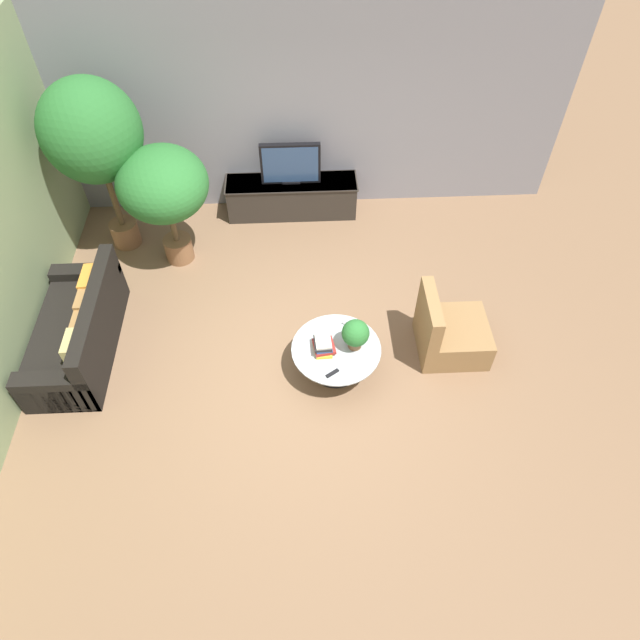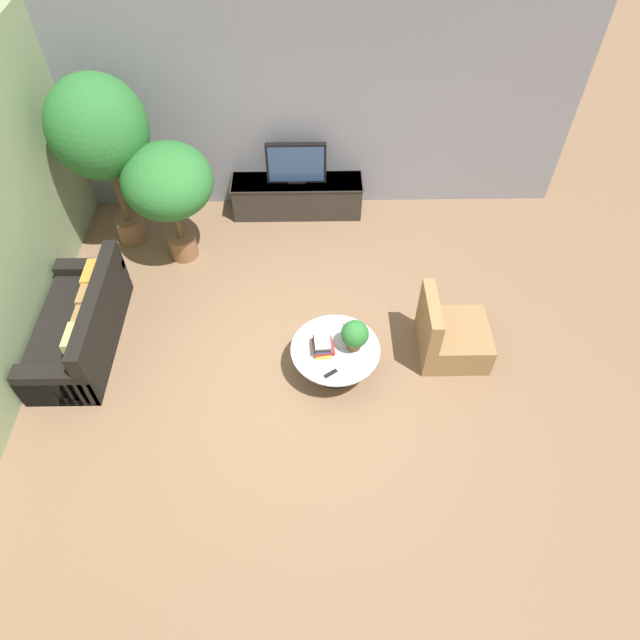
# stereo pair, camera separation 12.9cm
# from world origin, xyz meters

# --- Properties ---
(ground_plane) EXTENTS (24.00, 24.00, 0.00)m
(ground_plane) POSITION_xyz_m (0.00, 0.00, 0.00)
(ground_plane) COLOR brown
(back_wall_stone) EXTENTS (7.40, 0.12, 3.00)m
(back_wall_stone) POSITION_xyz_m (0.00, 3.26, 1.50)
(back_wall_stone) COLOR gray
(back_wall_stone) RESTS_ON ground
(media_console) EXTENTS (1.91, 0.50, 0.55)m
(media_console) POSITION_xyz_m (-0.12, 2.94, 0.28)
(media_console) COLOR #2D2823
(media_console) RESTS_ON ground
(television) EXTENTS (0.84, 0.13, 0.61)m
(television) POSITION_xyz_m (-0.12, 2.94, 0.85)
(television) COLOR black
(television) RESTS_ON media_console
(coffee_table) EXTENTS (1.02, 1.02, 0.39)m
(coffee_table) POSITION_xyz_m (0.34, 0.01, 0.28)
(coffee_table) COLOR black
(coffee_table) RESTS_ON ground
(couch_by_wall) EXTENTS (0.84, 1.84, 0.84)m
(couch_by_wall) POSITION_xyz_m (-2.67, 0.47, 0.29)
(couch_by_wall) COLOR black
(couch_by_wall) RESTS_ON ground
(armchair_wicker) EXTENTS (0.80, 0.76, 0.86)m
(armchair_wicker) POSITION_xyz_m (1.69, 0.27, 0.27)
(armchair_wicker) COLOR olive
(armchair_wicker) RESTS_ON ground
(potted_palm_tall) EXTENTS (1.21, 1.21, 2.41)m
(potted_palm_tall) POSITION_xyz_m (-2.48, 2.37, 1.73)
(potted_palm_tall) COLOR brown
(potted_palm_tall) RESTS_ON ground
(potted_palm_corner) EXTENTS (1.14, 1.14, 1.69)m
(potted_palm_corner) POSITION_xyz_m (-1.70, 2.02, 1.19)
(potted_palm_corner) COLOR brown
(potted_palm_corner) RESTS_ON ground
(potted_plant_tabletop) EXTENTS (0.31, 0.31, 0.39)m
(potted_plant_tabletop) POSITION_xyz_m (0.55, 0.03, 0.61)
(potted_plant_tabletop) COLOR brown
(potted_plant_tabletop) RESTS_ON coffee_table
(book_stack) EXTENTS (0.27, 0.30, 0.16)m
(book_stack) POSITION_xyz_m (0.19, 0.00, 0.47)
(book_stack) COLOR gold
(book_stack) RESTS_ON coffee_table
(remote_black) EXTENTS (0.16, 0.12, 0.02)m
(remote_black) POSITION_xyz_m (0.27, -0.34, 0.40)
(remote_black) COLOR black
(remote_black) RESTS_ON coffee_table
(remote_silver) EXTENTS (0.15, 0.13, 0.02)m
(remote_silver) POSITION_xyz_m (0.50, 0.33, 0.40)
(remote_silver) COLOR gray
(remote_silver) RESTS_ON coffee_table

